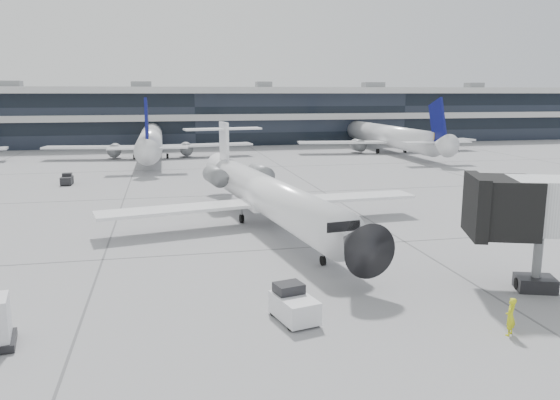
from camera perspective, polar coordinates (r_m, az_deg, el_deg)
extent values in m
plane|color=gray|center=(35.82, -1.87, -5.26)|extent=(220.00, 220.00, 0.00)
cube|color=black|center=(116.09, -9.18, 8.48)|extent=(170.00, 22.00, 10.00)
cylinder|color=white|center=(41.28, -1.16, 0.40)|extent=(6.22, 25.40, 2.84)
cone|color=black|center=(28.62, 7.95, -4.55)|extent=(3.21, 3.30, 2.84)
cone|color=white|center=(54.80, -5.97, 3.35)|extent=(3.13, 3.70, 2.70)
cube|color=white|center=(40.83, -10.76, -0.97)|extent=(11.89, 5.04, 0.23)
cube|color=white|center=(44.96, 6.69, 0.27)|extent=(11.73, 3.49, 0.23)
cylinder|color=slate|center=(48.83, -6.76, 2.51)|extent=(2.05, 3.76, 1.58)
cylinder|color=slate|center=(49.94, -2.05, 2.77)|extent=(2.05, 3.76, 1.58)
cube|color=white|center=(53.94, -5.85, 5.59)|extent=(0.66, 2.75, 4.73)
cube|color=white|center=(54.21, -6.00, 7.40)|extent=(7.73, 2.69, 0.17)
cylinder|color=black|center=(32.75, 4.50, -6.33)|extent=(0.27, 0.61, 0.59)
cylinder|color=black|center=(43.22, -4.03, -1.95)|extent=(0.34, 0.70, 0.67)
cylinder|color=black|center=(44.16, -0.08, -1.64)|extent=(0.34, 0.70, 0.67)
cube|color=black|center=(30.08, 22.50, -0.62)|extent=(3.70, 4.08, 2.94)
cylinder|color=slate|center=(31.28, 25.27, -5.98)|extent=(0.46, 0.46, 2.94)
cube|color=black|center=(31.61, 25.10, -7.90)|extent=(2.27, 2.02, 0.74)
imported|color=yellow|center=(25.46, 22.94, -11.15)|extent=(0.72, 0.69, 1.66)
cube|color=white|center=(25.01, 1.51, -11.16)|extent=(2.01, 2.75, 1.01)
cube|color=black|center=(25.23, 0.93, -9.30)|extent=(1.44, 1.28, 0.56)
cylinder|color=black|center=(25.65, -0.69, -11.47)|extent=(0.31, 0.53, 0.50)
cylinder|color=black|center=(26.16, 1.82, -11.01)|extent=(0.31, 0.53, 0.50)
cylinder|color=black|center=(24.16, 1.17, -12.94)|extent=(0.31, 0.53, 0.50)
cylinder|color=black|center=(24.70, 3.79, -12.41)|extent=(0.31, 0.53, 0.50)
cone|color=#E2450B|center=(47.37, -10.99, -1.05)|extent=(0.35, 0.35, 0.54)
cube|color=#E2450B|center=(47.42, -10.98, -1.35)|extent=(0.46, 0.46, 0.03)
cube|color=black|center=(65.46, -21.38, 1.92)|extent=(1.19, 1.99, 0.81)
cube|color=black|center=(65.82, -21.35, 2.45)|extent=(1.00, 0.82, 0.45)
cylinder|color=black|center=(66.29, -21.68, 1.75)|extent=(0.17, 0.40, 0.39)
cylinder|color=black|center=(66.12, -20.84, 1.79)|extent=(0.17, 0.40, 0.39)
cylinder|color=black|center=(64.90, -21.90, 1.55)|extent=(0.17, 0.40, 0.39)
cylinder|color=black|center=(64.72, -21.04, 1.59)|extent=(0.17, 0.40, 0.39)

